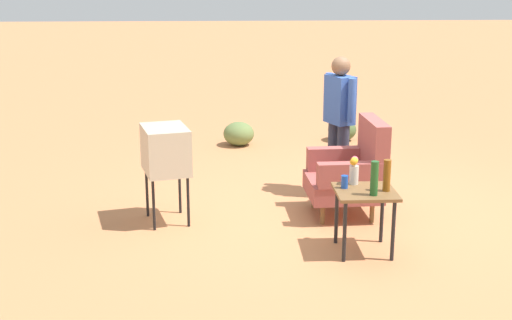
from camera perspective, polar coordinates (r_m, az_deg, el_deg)
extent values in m
plane|color=#C17A4C|center=(7.78, 7.20, -4.12)|extent=(60.00, 60.00, 0.00)
cylinder|color=brown|center=(7.79, 4.81, -3.16)|extent=(0.05, 0.05, 0.22)
cylinder|color=brown|center=(7.30, 5.53, -4.48)|extent=(0.05, 0.05, 0.22)
cylinder|color=brown|center=(7.90, 8.62, -3.02)|extent=(0.05, 0.05, 0.22)
cylinder|color=brown|center=(7.41, 9.59, -4.31)|extent=(0.05, 0.05, 0.22)
cube|color=#9E4C47|center=(7.53, 7.19, -2.22)|extent=(0.79, 0.79, 0.20)
cube|color=#9E4C47|center=(7.49, 9.69, 0.93)|extent=(0.77, 0.19, 0.64)
cube|color=#9E4C47|center=(7.77, 6.75, 0.11)|extent=(0.17, 0.69, 0.26)
cube|color=#9E4C47|center=(7.17, 7.79, -1.23)|extent=(0.17, 0.69, 0.26)
cylinder|color=black|center=(6.76, 6.69, -4.54)|extent=(0.04, 0.04, 0.58)
cylinder|color=black|center=(6.35, 7.35, -5.92)|extent=(0.04, 0.04, 0.58)
cylinder|color=black|center=(6.85, 10.40, -4.43)|extent=(0.04, 0.04, 0.58)
cylinder|color=black|center=(6.44, 11.30, -5.78)|extent=(0.04, 0.04, 0.58)
cube|color=brown|center=(6.49, 9.05, -2.62)|extent=(0.56, 0.56, 0.03)
cylinder|color=black|center=(7.18, -5.64, -3.43)|extent=(0.03, 0.03, 0.55)
cylinder|color=black|center=(7.59, -6.33, -2.40)|extent=(0.03, 0.03, 0.55)
cylinder|color=black|center=(7.12, -8.48, -3.69)|extent=(0.03, 0.03, 0.55)
cylinder|color=black|center=(7.53, -9.02, -2.64)|extent=(0.03, 0.03, 0.55)
cube|color=#BCB299|center=(7.21, -7.51, 0.86)|extent=(0.69, 0.58, 0.48)
cube|color=#383D3F|center=(7.25, -5.76, 1.00)|extent=(0.41, 0.12, 0.34)
cylinder|color=#2D3347|center=(8.31, 6.43, 0.29)|extent=(0.14, 0.14, 0.86)
cylinder|color=#2D3347|center=(8.15, 7.19, -0.04)|extent=(0.14, 0.14, 0.86)
cube|color=#3356A8|center=(8.08, 6.96, 4.99)|extent=(0.42, 0.35, 0.56)
cylinder|color=#3356A8|center=(8.27, 6.05, 5.46)|extent=(0.09, 0.09, 0.50)
cylinder|color=#3356A8|center=(7.88, 7.94, 4.90)|extent=(0.09, 0.09, 0.50)
sphere|color=brown|center=(8.02, 7.05, 7.74)|extent=(0.22, 0.22, 0.22)
cylinder|color=#1E5623|center=(6.32, 9.78, -1.51)|extent=(0.07, 0.07, 0.32)
cylinder|color=brown|center=(6.46, 10.80, -1.26)|extent=(0.07, 0.07, 0.30)
cylinder|color=blue|center=(6.51, 7.35, -1.81)|extent=(0.07, 0.07, 0.12)
cylinder|color=silver|center=(6.64, 8.11, -1.23)|extent=(0.09, 0.09, 0.18)
sphere|color=yellow|center=(6.60, 8.16, -0.06)|extent=(0.07, 0.07, 0.07)
sphere|color=#E04C66|center=(6.64, 8.18, 0.03)|extent=(0.07, 0.07, 0.07)
sphere|color=orange|center=(6.57, 8.09, -0.15)|extent=(0.07, 0.07, 0.07)
ellipsoid|color=#475B33|center=(10.89, 7.15, 2.50)|extent=(0.44, 0.44, 0.34)
ellipsoid|color=olive|center=(10.51, -1.44, 2.19)|extent=(0.47, 0.47, 0.36)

